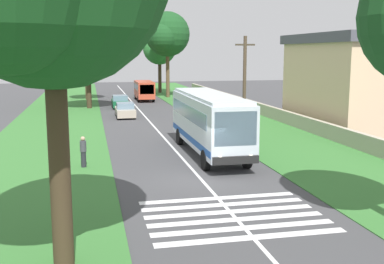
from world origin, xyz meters
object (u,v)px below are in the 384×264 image
object	(u,v)px
roadside_tree_right_0	(158,49)
roadside_tree_left_0	(85,55)
roadside_tree_left_1	(86,49)
roadside_tree_right_1	(166,36)
pedestrian	(83,151)
coach_bus	(209,120)
trailing_car_0	(125,110)
trailing_minibus_0	(144,89)
utility_pole	(244,87)
roadside_building	(357,80)
trailing_car_1	(120,102)

from	to	relation	value
roadside_tree_right_0	roadside_tree_left_0	bearing A→B (deg)	128.76
roadside_tree_left_1	roadside_tree_right_1	bearing A→B (deg)	-43.24
pedestrian	coach_bus	bearing A→B (deg)	-75.34
trailing_car_0	trailing_minibus_0	xyz separation A→B (m)	(15.68, -3.66, 0.88)
roadside_tree_left_1	utility_pole	size ratio (longest dim) A/B	1.38
roadside_tree_right_1	pedestrian	size ratio (longest dim) A/B	6.94
roadside_tree_right_1	utility_pole	distance (m)	34.38
roadside_tree_right_1	roadside_building	xyz separation A→B (m)	(-29.56, -11.49, -4.57)
utility_pole	roadside_building	world-z (taller)	roadside_building
roadside_building	pedestrian	world-z (taller)	roadside_building
trailing_car_0	trailing_car_1	world-z (taller)	same
trailing_car_0	trailing_minibus_0	distance (m)	16.13
coach_bus	roadside_tree_right_1	size ratio (longest dim) A/B	0.95
roadside_tree_left_0	trailing_minibus_0	bearing A→B (deg)	-111.48
coach_bus	roadside_tree_right_1	bearing A→B (deg)	-5.30
utility_pole	roadside_tree_left_1	bearing A→B (deg)	25.62
utility_pole	roadside_building	xyz separation A→B (m)	(4.51, -11.44, 0.10)
trailing_car_0	roadside_tree_right_1	distance (m)	22.55
coach_bus	roadside_tree_left_0	world-z (taller)	roadside_tree_left_0
roadside_tree_left_1	roadside_tree_right_0	bearing A→B (deg)	-29.50
trailing_car_0	roadside_tree_left_0	size ratio (longest dim) A/B	0.51
trailing_car_1	roadside_building	size ratio (longest dim) A/B	0.35
roadside_tree_left_0	roadside_tree_right_0	world-z (taller)	roadside_tree_right_0
utility_pole	roadside_tree_right_0	bearing A→B (deg)	0.07
roadside_tree_right_0	roadside_building	distance (m)	38.99
pedestrian	trailing_minibus_0	bearing A→B (deg)	-11.68
utility_pole	trailing_car_1	bearing A→B (deg)	17.95
trailing_minibus_0	trailing_car_0	bearing A→B (deg)	166.87
trailing_minibus_0	roadside_tree_left_1	world-z (taller)	roadside_tree_left_1
coach_bus	utility_pole	world-z (taller)	utility_pole
roadside_tree_right_0	roadside_tree_left_1	bearing A→B (deg)	150.50
trailing_car_0	roadside_tree_right_0	world-z (taller)	roadside_tree_right_0
coach_bus	roadside_building	distance (m)	17.35
trailing_minibus_0	roadside_tree_left_0	size ratio (longest dim) A/B	0.71
trailing_car_0	roadside_tree_right_0	bearing A→B (deg)	-14.85
trailing_car_1	pedestrian	distance (m)	28.68
roadside_tree_right_1	roadside_building	bearing A→B (deg)	-158.75
trailing_minibus_0	roadside_tree_left_0	distance (m)	9.08
trailing_minibus_0	utility_pole	bearing A→B (deg)	-173.00
trailing_car_0	utility_pole	bearing A→B (deg)	-152.72
pedestrian	trailing_car_1	bearing A→B (deg)	-7.59
trailing_car_0	roadside_tree_right_1	world-z (taller)	roadside_tree_right_1
roadside_tree_left_1	utility_pole	world-z (taller)	roadside_tree_left_1
coach_bus	roadside_tree_left_0	distance (m)	37.73
roadside_tree_right_1	roadside_building	world-z (taller)	roadside_tree_right_1
coach_bus	trailing_car_0	size ratio (longest dim) A/B	2.60
roadside_tree_right_1	pedestrian	xyz separation A→B (m)	(-40.00, 11.03, -7.59)
trailing_car_0	pedestrian	world-z (taller)	pedestrian
coach_bus	roadside_tree_right_0	xyz separation A→B (m)	(45.64, -3.53, 4.60)
trailing_car_0	roadside_tree_left_1	world-z (taller)	roadside_tree_left_1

